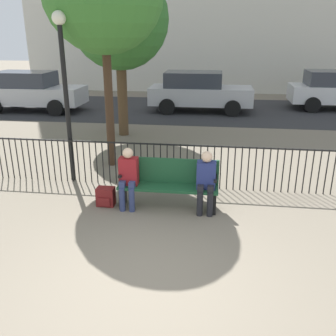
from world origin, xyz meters
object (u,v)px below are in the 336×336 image
(backpack, at_px, (106,197))
(tree_1, at_px, (119,20))
(seated_person_1, at_px, (206,179))
(parked_car_2, at_px, (31,91))
(parked_car_0, at_px, (199,91))
(park_bench, at_px, (169,182))
(lamp_post, at_px, (64,73))
(seated_person_0, at_px, (128,175))

(backpack, height_order, tree_1, tree_1)
(seated_person_1, relative_size, parked_car_2, 0.27)
(seated_person_1, xyz_separation_m, backpack, (-1.88, 0.01, -0.47))
(seated_person_1, xyz_separation_m, parked_car_0, (-0.67, 9.42, 0.20))
(park_bench, distance_m, lamp_post, 3.15)
(seated_person_0, height_order, tree_1, tree_1)
(seated_person_1, xyz_separation_m, lamp_post, (-3.00, 1.22, 1.70))
(parked_car_0, bearing_deg, parked_car_2, -173.26)
(seated_person_0, bearing_deg, seated_person_1, -0.02)
(seated_person_0, height_order, parked_car_2, parked_car_2)
(lamp_post, bearing_deg, seated_person_1, -22.20)
(tree_1, height_order, parked_car_2, tree_1)
(park_bench, height_order, seated_person_0, seated_person_0)
(seated_person_0, distance_m, backpack, 0.66)
(seated_person_1, distance_m, lamp_post, 3.66)
(backpack, bearing_deg, park_bench, 5.68)
(park_bench, relative_size, seated_person_0, 1.60)
(park_bench, bearing_deg, backpack, -174.32)
(seated_person_1, relative_size, tree_1, 0.23)
(lamp_post, bearing_deg, parked_car_2, 122.02)
(parked_car_2, bearing_deg, seated_person_0, -54.28)
(parked_car_2, bearing_deg, parked_car_0, 6.74)
(parked_car_0, bearing_deg, tree_1, -117.42)
(lamp_post, xyz_separation_m, parked_car_2, (-4.61, 7.38, -1.50))
(parked_car_0, bearing_deg, backpack, -97.38)
(tree_1, xyz_separation_m, lamp_post, (-0.16, -4.02, -1.13))
(seated_person_0, bearing_deg, parked_car_0, 85.39)
(backpack, bearing_deg, parked_car_2, 123.70)
(parked_car_0, bearing_deg, seated_person_1, -85.96)
(tree_1, bearing_deg, parked_car_2, 144.87)
(park_bench, bearing_deg, parked_car_2, 129.24)
(parked_car_0, relative_size, parked_car_2, 1.00)
(seated_person_0, relative_size, parked_car_0, 0.28)
(backpack, bearing_deg, tree_1, 100.31)
(seated_person_0, height_order, parked_car_0, parked_car_0)
(backpack, distance_m, lamp_post, 2.72)
(park_bench, bearing_deg, seated_person_0, -169.72)
(seated_person_0, xyz_separation_m, tree_1, (-1.41, 5.24, 2.83))
(lamp_post, distance_m, parked_car_2, 8.83)
(park_bench, distance_m, backpack, 1.24)
(backpack, distance_m, parked_car_2, 10.34)
(park_bench, relative_size, parked_car_0, 0.44)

